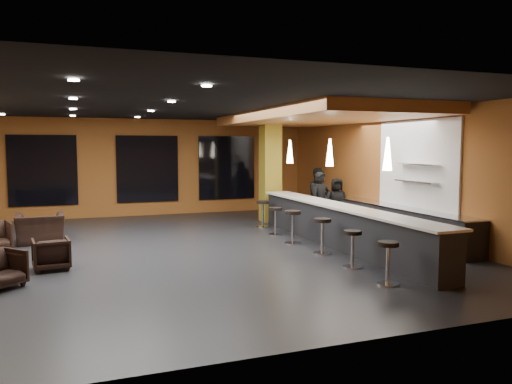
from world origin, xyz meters
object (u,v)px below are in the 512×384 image
object	(u,v)px
bar_stool_4	(276,217)
column	(270,169)
staff_b	(319,196)
staff_c	(337,202)
armchair_b	(51,254)
bar_stool_5	(263,210)
bar_stool_0	(388,257)
prep_counter	(394,223)
pendant_0	(388,154)
bar_stool_2	(322,231)
pendant_2	(290,152)
staff_a	(321,202)
bar_stool_3	(293,223)
pendant_1	(330,153)
bar_stool_1	(353,244)
bar_counter	(338,227)
armchair_d	(40,228)

from	to	relation	value
bar_stool_4	column	bearing A→B (deg)	71.48
staff_b	staff_c	size ratio (longest dim) A/B	1.20
armchair_b	bar_stool_5	bearing A→B (deg)	-157.05
bar_stool_0	column	bearing A→B (deg)	83.57
prep_counter	column	world-z (taller)	column
prep_counter	pendant_0	world-z (taller)	pendant_0
pendant_0	bar_stool_2	world-z (taller)	pendant_0
pendant_0	pendant_2	xyz separation A→B (m)	(0.00, 5.00, 0.00)
staff_a	bar_stool_2	size ratio (longest dim) A/B	2.10
bar_stool_3	bar_stool_0	bearing A→B (deg)	-89.60
pendant_1	bar_stool_1	xyz separation A→B (m)	(-0.82, -2.52, -1.85)
bar_stool_2	pendant_0	bearing A→B (deg)	-60.56
armchair_b	bar_counter	bearing A→B (deg)	172.93
bar_counter	bar_stool_5	size ratio (longest dim) A/B	9.68
bar_stool_2	armchair_b	bearing A→B (deg)	174.55
armchair_d	bar_stool_4	size ratio (longest dim) A/B	1.49
prep_counter	bar_stool_2	bearing A→B (deg)	-158.05
staff_a	bar_stool_0	distance (m)	5.83
column	bar_stool_1	bearing A→B (deg)	-97.03
staff_a	bar_stool_0	bearing A→B (deg)	-116.62
staff_a	bar_stool_2	bearing A→B (deg)	-127.93
bar_counter	bar_stool_3	xyz separation A→B (m)	(-0.93, 0.72, 0.05)
armchair_b	staff_b	bearing A→B (deg)	-163.53
bar_stool_2	armchair_d	bearing A→B (deg)	149.39
column	bar_stool_3	distance (m)	4.17
pendant_2	armchair_d	xyz separation A→B (m)	(-7.04, 0.08, -1.97)
bar_stool_4	bar_stool_5	xyz separation A→B (m)	(0.15, 1.39, 0.02)
bar_stool_4	prep_counter	bearing A→B (deg)	-28.81
bar_stool_0	staff_b	bearing A→B (deg)	72.49
pendant_1	staff_b	world-z (taller)	pendant_1
prep_counter	staff_c	distance (m)	2.50
pendant_0	pendant_2	distance (m)	5.00
pendant_0	armchair_b	world-z (taller)	pendant_0
prep_counter	bar_stool_1	size ratio (longest dim) A/B	7.74
pendant_1	bar_stool_4	world-z (taller)	pendant_1
bar_stool_3	bar_stool_5	size ratio (longest dim) A/B	1.05
bar_stool_3	bar_stool_4	size ratio (longest dim) A/B	1.10
prep_counter	bar_stool_0	distance (m)	4.84
bar_stool_0	bar_stool_2	xyz separation A→B (m)	(0.12, 2.75, 0.03)
bar_stool_0	bar_stool_1	bearing A→B (deg)	86.56
pendant_1	bar_stool_3	world-z (taller)	pendant_1
prep_counter	armchair_b	bearing A→B (deg)	-176.32
pendant_2	bar_stool_2	world-z (taller)	pendant_2
bar_counter	prep_counter	xyz separation A→B (m)	(2.00, 0.50, -0.07)
pendant_0	staff_c	world-z (taller)	pendant_0
column	bar_stool_5	size ratio (longest dim) A/B	4.24
bar_counter	armchair_d	bearing A→B (deg)	156.34
pendant_2	bar_stool_5	bearing A→B (deg)	146.74
pendant_1	column	bearing A→B (deg)	90.00
bar_counter	column	bearing A→B (deg)	90.00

